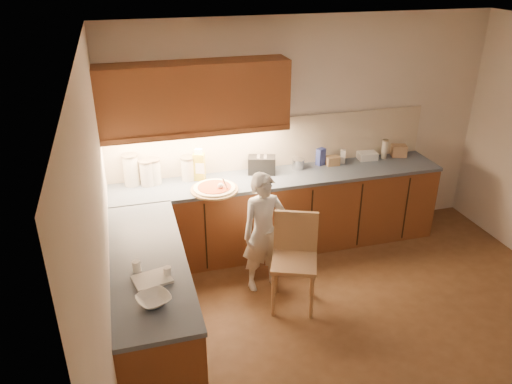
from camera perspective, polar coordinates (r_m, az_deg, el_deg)
The scene contains 24 objects.
room at distance 4.03m, azimuth 15.76°, elevation 2.88°, with size 4.54×4.50×2.62m.
l_counter at distance 5.29m, azimuth -1.43°, elevation -5.22°, with size 3.77×2.62×0.92m.
backsplash at distance 5.74m, azimuth 1.98°, elevation 5.66°, with size 3.75×0.02×0.58m, color beige.
upper_cabinets at distance 5.21m, azimuth -7.03°, elevation 10.73°, with size 1.95×0.36×0.73m.
pizza_on_board at distance 5.24m, azimuth -4.75°, elevation 0.38°, with size 0.50×0.50×0.20m.
child at distance 5.02m, azimuth 0.91°, elevation -4.67°, with size 0.46×0.31×1.27m, color silver.
wooden_chair at distance 4.87m, azimuth 4.45°, elevation -7.04°, with size 0.56×0.56×0.95m.
mixing_bowl at distance 3.69m, azimuth -11.61°, elevation -11.97°, with size 0.23×0.23×0.06m, color white.
canister_a at distance 5.46m, azimuth -14.10°, elevation 2.49°, with size 0.17×0.17×0.35m.
canister_b at distance 5.43m, azimuth -12.34°, elevation 2.19°, with size 0.16×0.16×0.28m.
canister_c at distance 5.45m, azimuth -11.58°, elevation 2.34°, with size 0.15×0.15×0.28m.
canister_d at distance 5.49m, azimuth -7.74°, elevation 2.72°, with size 0.16×0.16×0.27m.
oil_jug at distance 5.45m, azimuth -6.52°, elevation 2.99°, with size 0.14×0.13×0.36m.
toaster at distance 5.62m, azimuth 0.67°, elevation 3.13°, with size 0.34×0.26×0.20m.
steel_pot at distance 5.78m, azimuth 4.83°, elevation 3.24°, with size 0.15×0.15×0.12m.
blue_box at distance 5.90m, azimuth 7.41°, elevation 4.02°, with size 0.10×0.07×0.20m, color #34439E.
card_box_a at distance 5.92m, azimuth 8.76°, elevation 3.55°, with size 0.15×0.11×0.11m, color #9C7D54.
white_bottle at distance 5.98m, azimuth 9.89°, elevation 3.99°, with size 0.06×0.06×0.17m, color silver.
flat_pack at distance 6.17m, azimuth 12.60°, elevation 4.07°, with size 0.22×0.16×0.09m, color white.
tall_jar at distance 6.23m, azimuth 14.47°, elevation 4.79°, with size 0.08×0.08×0.24m.
card_box_b at distance 6.36m, azimuth 15.99°, elevation 4.56°, with size 0.18×0.14×0.14m, color #A9815B.
dough_cloth at distance 3.93m, azimuth -11.79°, elevation -9.73°, with size 0.28×0.22×0.02m, color silver.
spice_jar_a at distance 4.05m, azimuth -13.49°, elevation -8.23°, with size 0.07×0.07×0.09m, color white.
spice_jar_b at distance 3.94m, azimuth -10.09°, elevation -8.95°, with size 0.06×0.06×0.08m, color white.
Camera 1 is at (-2.02, -3.15, 3.17)m, focal length 35.00 mm.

